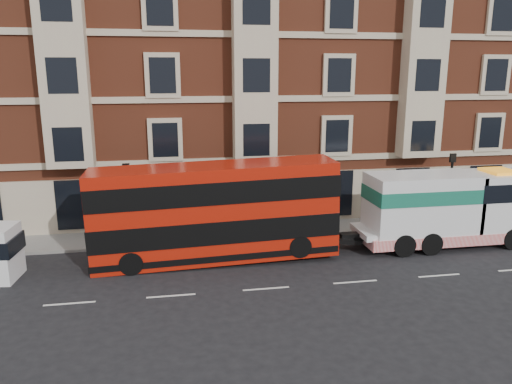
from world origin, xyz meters
TOP-DOWN VIEW (x-y plane):
  - ground at (0.00, 0.00)m, footprint 120.00×120.00m
  - sidewalk at (0.00, 7.50)m, footprint 90.00×3.00m
  - victorian_terrace at (0.50, 15.00)m, footprint 45.00×12.00m
  - lamp_post_west at (-6.00, 6.20)m, footprint 0.35×0.15m
  - lamp_post_east at (12.00, 6.20)m, footprint 0.35×0.15m
  - double_decker_bus at (-1.78, 3.76)m, footprint 11.68×2.68m
  - tow_truck at (10.28, 3.76)m, footprint 9.36×2.77m

SIDE VIEW (x-z plane):
  - ground at x=0.00m, z-range 0.00..0.00m
  - sidewalk at x=0.00m, z-range 0.00..0.15m
  - tow_truck at x=10.28m, z-range 0.12..4.02m
  - double_decker_bus at x=-1.78m, z-range 0.14..4.87m
  - lamp_post_west at x=-6.00m, z-range 0.50..4.85m
  - lamp_post_east at x=12.00m, z-range 0.50..4.85m
  - victorian_terrace at x=0.50m, z-range -0.13..20.27m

